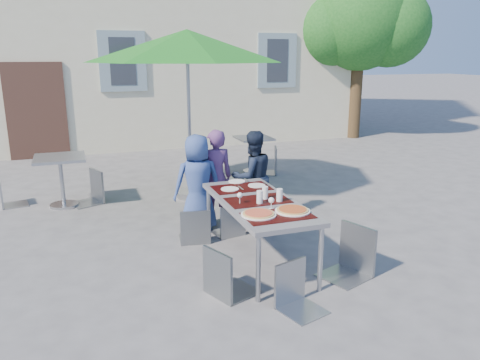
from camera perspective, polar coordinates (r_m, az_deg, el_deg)
name	(u,v)px	position (r m, az deg, el deg)	size (l,w,h in m)	color
ground	(215,289)	(4.98, -3.12, -13.17)	(90.00, 90.00, 0.00)	#4D4D4F
tree	(361,21)	(14.12, 14.50, 18.23)	(3.60, 3.00, 4.70)	#3E2E1A
dining_table	(258,205)	(5.33, 2.20, -3.07)	(0.80, 1.85, 0.76)	#45454A
pizza_near_left	(259,214)	(4.82, 2.27, -4.15)	(0.37, 0.37, 0.03)	white
pizza_near_right	(293,210)	(4.96, 6.42, -3.67)	(0.37, 0.37, 0.03)	white
glassware	(266,196)	(5.23, 3.13, -1.93)	(0.51, 0.42, 0.15)	silver
place_settings	(242,185)	(5.89, 0.19, -0.63)	(0.63, 0.53, 0.01)	white
child_0	(198,183)	(6.37, -5.19, -0.36)	(0.65, 0.43, 1.34)	#304784
child_1	(215,178)	(6.57, -3.01, 0.29)	(0.50, 0.33, 1.37)	#583369
child_2	(252,177)	(6.68, 1.52, 0.39)	(0.64, 0.37, 1.33)	#182135
chair_0	(194,205)	(5.97, -5.61, -3.09)	(0.44, 0.44, 0.86)	gray
chair_1	(230,201)	(6.18, -1.27, -2.57)	(0.43, 0.43, 0.84)	gray
chair_2	(263,188)	(6.34, 2.82, -0.94)	(0.49, 0.49, 1.03)	gray
chair_3	(225,243)	(4.62, -1.83, -7.70)	(0.56, 0.56, 0.96)	gray
chair_4	(353,222)	(5.19, 13.65, -4.94)	(0.60, 0.59, 1.05)	gray
chair_5	(298,260)	(4.46, 7.03, -9.65)	(0.47, 0.48, 0.86)	#8F949A
patio_umbrella	(187,47)	(7.68, -6.47, 15.84)	(3.17, 3.17, 2.74)	#B6B9BF
cafe_table_0	(61,171)	(7.87, -21.00, 1.04)	(0.76, 0.76, 0.82)	#B6B9BF
bg_chair_l_0	(5,176)	(8.26, -26.70, 0.43)	(0.44, 0.44, 0.86)	#8F949A
bg_chair_r_0	(89,167)	(7.93, -17.91, 1.52)	(0.59, 0.59, 1.02)	gray
cafe_table_1	(254,149)	(9.58, 1.69, 3.84)	(0.68, 0.68, 0.73)	#B6B9BF
bg_chair_l_1	(218,152)	(9.13, -2.67, 3.48)	(0.49, 0.49, 0.90)	gray
bg_chair_r_1	(271,144)	(9.47, 3.74, 4.38)	(0.60, 0.59, 1.03)	gray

